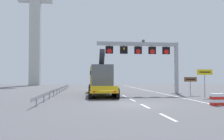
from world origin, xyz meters
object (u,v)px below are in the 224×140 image
object	(u,v)px
overhead_lane_gantry	(148,52)
exit_sign_yellow	(205,76)
crash_barrier_striped	(217,99)
bridge_pylon_distant	(35,15)
tourist_info_sign_brown	(190,81)
heavy_haul_truck_yellow	(100,79)

from	to	relation	value
overhead_lane_gantry	exit_sign_yellow	distance (m)	7.92
crash_barrier_striped	bridge_pylon_distant	xyz separation A→B (m)	(-23.68, 47.90, 18.62)
exit_sign_yellow	crash_barrier_striped	distance (m)	7.37
overhead_lane_gantry	bridge_pylon_distant	world-z (taller)	bridge_pylon_distant
overhead_lane_gantry	tourist_info_sign_brown	bearing A→B (deg)	-32.87
heavy_haul_truck_yellow	crash_barrier_striped	distance (m)	15.78
crash_barrier_striped	bridge_pylon_distant	bearing A→B (deg)	116.31
crash_barrier_striped	tourist_info_sign_brown	bearing A→B (deg)	76.64
heavy_haul_truck_yellow	crash_barrier_striped	size ratio (longest dim) A/B	13.88
heavy_haul_truck_yellow	tourist_info_sign_brown	size ratio (longest dim) A/B	6.47
overhead_lane_gantry	tourist_info_sign_brown	xyz separation A→B (m)	(4.35, -2.81, -3.69)
exit_sign_yellow	bridge_pylon_distant	bearing A→B (deg)	122.46
heavy_haul_truck_yellow	exit_sign_yellow	distance (m)	12.66
exit_sign_yellow	overhead_lane_gantry	bearing A→B (deg)	129.33
tourist_info_sign_brown	crash_barrier_striped	xyz separation A→B (m)	(-2.26, -9.51, -1.21)
exit_sign_yellow	tourist_info_sign_brown	distance (m)	2.93
heavy_haul_truck_yellow	exit_sign_yellow	size ratio (longest dim) A/B	4.71
exit_sign_yellow	crash_barrier_striped	size ratio (longest dim) A/B	2.95
overhead_lane_gantry	bridge_pylon_distant	xyz separation A→B (m)	(-21.59, 35.57, 13.71)
exit_sign_yellow	crash_barrier_striped	world-z (taller)	exit_sign_yellow
tourist_info_sign_brown	crash_barrier_striped	world-z (taller)	tourist_info_sign_brown
overhead_lane_gantry	crash_barrier_striped	world-z (taller)	overhead_lane_gantry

